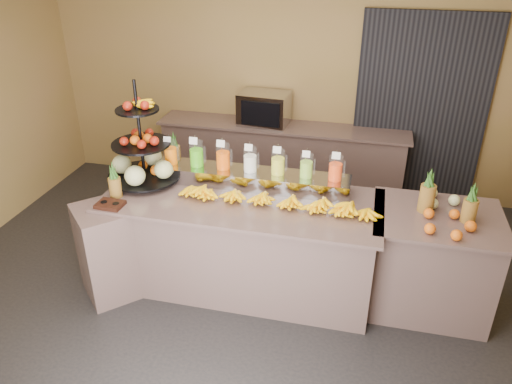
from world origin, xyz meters
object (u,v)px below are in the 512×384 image
at_px(pitcher_tray, 250,178).
at_px(banana_heap, 275,197).
at_px(fruit_stand, 148,158).
at_px(right_fruit_pile, 445,214).
at_px(oven_warmer, 264,109).
at_px(condiment_caddy, 110,205).

height_order(pitcher_tray, banana_heap, banana_heap).
bearing_deg(banana_heap, fruit_stand, 172.72).
bearing_deg(pitcher_tray, right_fruit_pile, -8.73).
xyz_separation_m(fruit_stand, oven_warmer, (0.71, 1.81, -0.05)).
height_order(fruit_stand, right_fruit_pile, fruit_stand).
distance_m(banana_heap, oven_warmer, 2.04).
relative_size(fruit_stand, condiment_caddy, 4.29).
distance_m(condiment_caddy, right_fruit_pile, 2.83).
bearing_deg(fruit_stand, pitcher_tray, 13.27).
bearing_deg(condiment_caddy, oven_warmer, 70.13).
distance_m(right_fruit_pile, oven_warmer, 2.75).
height_order(right_fruit_pile, oven_warmer, oven_warmer).
bearing_deg(oven_warmer, pitcher_tray, -77.29).
height_order(pitcher_tray, right_fruit_pile, right_fruit_pile).
bearing_deg(oven_warmer, right_fruit_pile, -40.22).
bearing_deg(right_fruit_pile, banana_heap, -178.66).
height_order(condiment_caddy, right_fruit_pile, right_fruit_pile).
height_order(banana_heap, condiment_caddy, banana_heap).
height_order(pitcher_tray, fruit_stand, fruit_stand).
bearing_deg(banana_heap, condiment_caddy, -164.84).
xyz_separation_m(fruit_stand, right_fruit_pile, (2.67, -0.13, -0.17)).
distance_m(pitcher_tray, banana_heap, 0.42).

